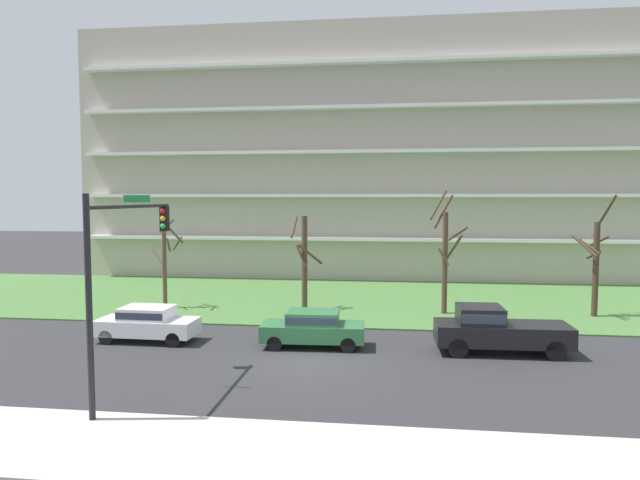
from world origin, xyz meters
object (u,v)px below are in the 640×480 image
object	(u,v)px
tree_far_left	(166,260)
sedan_white_near_left	(147,322)
tree_center	(445,255)
sedan_green_center_right	(313,327)
traffic_signal_mast	(121,260)
tree_left	(304,260)
pickup_black_center_left	(496,329)
tree_right	(595,262)

from	to	relation	value
tree_far_left	sedan_white_near_left	size ratio (longest dim) A/B	1.17
tree_center	sedan_green_center_right	size ratio (longest dim) A/B	1.53
sedan_white_near_left	traffic_signal_mast	distance (m)	8.40
sedan_white_near_left	traffic_signal_mast	bearing A→B (deg)	109.86
tree_left	traffic_signal_mast	size ratio (longest dim) A/B	0.83
tree_left	sedan_green_center_right	xyz separation A→B (m)	(1.63, -8.00, -1.99)
pickup_black_center_left	tree_right	bearing A→B (deg)	-130.65
tree_center	pickup_black_center_left	size ratio (longest dim) A/B	1.26
traffic_signal_mast	tree_far_left	bearing A→B (deg)	107.58
sedan_green_center_right	tree_center	bearing A→B (deg)	-131.38
tree_center	sedan_green_center_right	distance (m)	10.22
tree_center	traffic_signal_mast	size ratio (longest dim) A/B	1.05
tree_far_left	tree_center	xyz separation A→B (m)	(15.85, 0.45, 0.42)
tree_left	traffic_signal_mast	bearing A→B (deg)	-102.62
tree_far_left	traffic_signal_mast	world-z (taller)	traffic_signal_mast
tree_left	pickup_black_center_left	bearing A→B (deg)	-40.81
tree_center	tree_right	size ratio (longest dim) A/B	1.04
tree_left	pickup_black_center_left	world-z (taller)	tree_left
sedan_green_center_right	sedan_white_near_left	bearing A→B (deg)	-2.38
tree_right	pickup_black_center_left	world-z (taller)	tree_right
tree_far_left	tree_left	distance (m)	8.00
pickup_black_center_left	tree_left	bearing A→B (deg)	-42.04
tree_center	sedan_white_near_left	xyz separation A→B (m)	(-13.72, -7.72, -2.41)
tree_far_left	pickup_black_center_left	bearing A→B (deg)	-22.88
sedan_white_near_left	tree_center	bearing A→B (deg)	-149.64
sedan_white_near_left	tree_far_left	bearing A→B (deg)	-72.68
tree_center	traffic_signal_mast	distance (m)	18.71
sedan_white_near_left	pickup_black_center_left	distance (m)	15.11
tree_right	sedan_green_center_right	xyz separation A→B (m)	(-14.12, -7.88, -2.10)
tree_left	sedan_green_center_right	world-z (taller)	tree_left
tree_center	sedan_green_center_right	xyz separation A→B (m)	(-6.25, -7.72, -2.41)
tree_far_left	tree_center	distance (m)	15.86
tree_right	traffic_signal_mast	distance (m)	24.40
pickup_black_center_left	traffic_signal_mast	size ratio (longest dim) A/B	0.83
sedan_green_center_right	pickup_black_center_left	bearing A→B (deg)	177.58
tree_far_left	traffic_signal_mast	bearing A→B (deg)	-72.42
tree_far_left	sedan_green_center_right	world-z (taller)	tree_far_left
tree_left	tree_far_left	bearing A→B (deg)	-174.77
tree_left	sedan_green_center_right	distance (m)	8.40
sedan_green_center_right	tree_left	bearing A→B (deg)	-80.84
tree_left	tree_right	world-z (taller)	tree_right
tree_far_left	tree_right	world-z (taller)	tree_right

